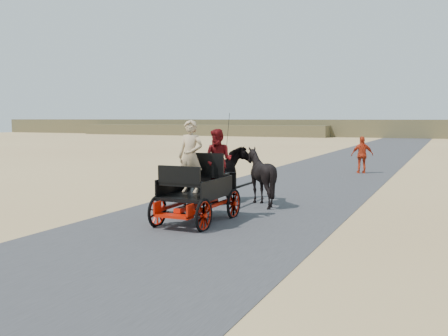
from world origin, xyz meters
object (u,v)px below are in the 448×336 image
at_px(pedestrian, 362,155).
at_px(carriage, 197,207).
at_px(horse_left, 227,175).
at_px(horse_right, 260,176).

bearing_deg(pedestrian, carriage, 60.96).
bearing_deg(carriage, horse_left, 100.39).
bearing_deg(carriage, horse_right, 79.61).
bearing_deg(horse_left, carriage, 100.39).
distance_m(carriage, pedestrian, 13.11).
bearing_deg(carriage, pedestrian, 81.75).
distance_m(carriage, horse_left, 3.09).
xyz_separation_m(horse_left, horse_right, (1.10, 0.00, 0.00)).
relative_size(horse_left, horse_right, 1.18).
bearing_deg(horse_left, pedestrian, -103.70).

